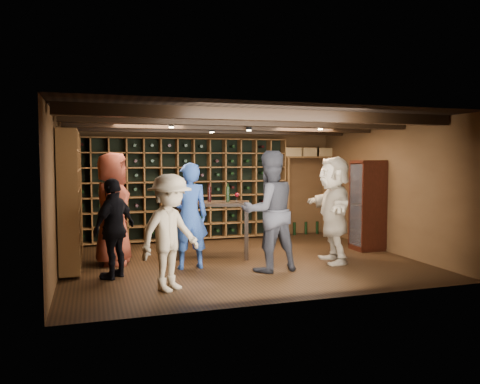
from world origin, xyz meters
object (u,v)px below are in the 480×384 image
object	(u,v)px
guest_woman_black	(114,228)
guest_khaki	(170,233)
man_blue_shirt	(189,216)
display_cabinet	(367,207)
man_grey_suit	(269,211)
tasting_table	(212,209)
guest_beige	(334,209)
guest_red_floral	(113,209)

from	to	relation	value
guest_woman_black	guest_khaki	size ratio (longest dim) A/B	0.95
man_blue_shirt	guest_woman_black	distance (m)	1.24
display_cabinet	guest_woman_black	xyz separation A→B (m)	(-4.89, -0.77, -0.10)
guest_woman_black	guest_khaki	distance (m)	1.17
man_blue_shirt	guest_woman_black	world-z (taller)	man_blue_shirt
guest_woman_black	man_grey_suit	bearing A→B (deg)	123.99
display_cabinet	man_blue_shirt	bearing A→B (deg)	-172.21
man_blue_shirt	man_grey_suit	xyz separation A→B (m)	(1.19, -0.54, 0.10)
man_blue_shirt	tasting_table	size ratio (longest dim) A/B	1.17
display_cabinet	tasting_table	distance (m)	3.11
guest_beige	display_cabinet	bearing A→B (deg)	134.97
man_grey_suit	guest_woman_black	distance (m)	2.42
man_grey_suit	man_blue_shirt	bearing A→B (deg)	-31.10
guest_beige	tasting_table	distance (m)	2.18
man_grey_suit	guest_khaki	world-z (taller)	man_grey_suit
display_cabinet	man_blue_shirt	world-z (taller)	display_cabinet
guest_khaki	man_grey_suit	bearing A→B (deg)	-15.29
man_grey_suit	guest_khaki	size ratio (longest dim) A/B	1.21
man_grey_suit	guest_beige	distance (m)	1.33
guest_khaki	guest_beige	distance (m)	3.15
man_blue_shirt	guest_woman_black	size ratio (longest dim) A/B	1.15
man_grey_suit	guest_woman_black	world-z (taller)	man_grey_suit
guest_khaki	guest_beige	xyz separation A→B (m)	(3.01, 0.91, 0.13)
man_grey_suit	display_cabinet	bearing A→B (deg)	-163.74
guest_red_floral	tasting_table	xyz separation A→B (m)	(1.77, 0.06, -0.07)
guest_woman_black	tasting_table	distance (m)	2.07
display_cabinet	guest_beige	size ratio (longest dim) A/B	0.95
display_cabinet	tasting_table	world-z (taller)	display_cabinet
display_cabinet	man_grey_suit	world-z (taller)	man_grey_suit
man_grey_suit	guest_beige	world-z (taller)	man_grey_suit
guest_red_floral	man_grey_suit	bearing A→B (deg)	-104.98
display_cabinet	guest_beige	world-z (taller)	guest_beige
man_grey_suit	tasting_table	distance (m)	1.45
man_grey_suit	guest_red_floral	bearing A→B (deg)	-34.34
guest_khaki	guest_beige	bearing A→B (deg)	-19.43
guest_red_floral	guest_woman_black	world-z (taller)	guest_red_floral
guest_beige	man_blue_shirt	bearing A→B (deg)	-85.19
display_cabinet	guest_woman_black	world-z (taller)	display_cabinet
display_cabinet	guest_khaki	distance (m)	4.53
guest_woman_black	guest_beige	xyz separation A→B (m)	(3.70, -0.02, 0.17)
man_grey_suit	guest_beige	size ratio (longest dim) A/B	1.05
guest_red_floral	guest_beige	xyz separation A→B (m)	(3.68, -0.99, -0.03)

